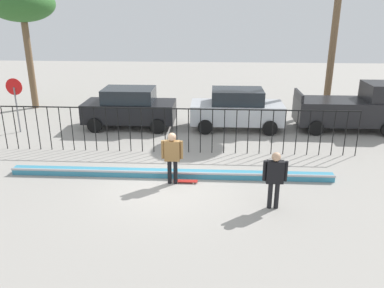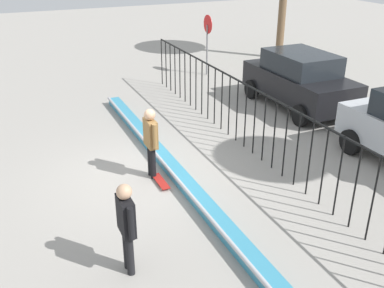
{
  "view_description": "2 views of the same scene",
  "coord_description": "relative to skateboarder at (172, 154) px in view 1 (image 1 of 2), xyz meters",
  "views": [
    {
      "loc": [
        1.44,
        -11.47,
        5.52
      ],
      "look_at": [
        0.72,
        1.02,
        1.09
      ],
      "focal_mm": 36.43,
      "sensor_mm": 36.0,
      "label": 1
    },
    {
      "loc": [
        9.27,
        -2.82,
        5.26
      ],
      "look_at": [
        0.47,
        1.09,
        0.85
      ],
      "focal_mm": 41.62,
      "sensor_mm": 36.0,
      "label": 2
    }
  ],
  "objects": [
    {
      "name": "parked_car_silver",
      "position": [
        2.4,
        6.27,
        -0.08
      ],
      "size": [
        4.3,
        2.12,
        1.9
      ],
      "rotation": [
        0.0,
        0.0,
        0.04
      ],
      "color": "#B7BABF",
      "rests_on": "ground"
    },
    {
      "name": "stop_sign",
      "position": [
        -7.67,
        5.17,
        0.57
      ],
      "size": [
        0.76,
        0.07,
        2.5
      ],
      "color": "slate",
      "rests_on": "ground"
    },
    {
      "name": "bowl_coping_ledge",
      "position": [
        -0.13,
        0.52,
        -0.93
      ],
      "size": [
        11.0,
        0.4,
        0.27
      ],
      "color": "teal",
      "rests_on": "ground"
    },
    {
      "name": "skateboarder",
      "position": [
        0.0,
        0.0,
        0.0
      ],
      "size": [
        0.71,
        0.26,
        1.75
      ],
      "rotation": [
        0.0,
        0.0,
        0.47
      ],
      "color": "black",
      "rests_on": "ground"
    },
    {
      "name": "camera_operator",
      "position": [
        3.07,
        -1.49,
        -0.02
      ],
      "size": [
        0.7,
        0.26,
        1.72
      ],
      "rotation": [
        0.0,
        0.0,
        2.49
      ],
      "color": "black",
      "rests_on": "ground"
    },
    {
      "name": "ground_plane",
      "position": [
        -0.13,
        -0.18,
        -1.05
      ],
      "size": [
        60.0,
        60.0,
        0.0
      ],
      "primitive_type": "plane",
      "color": "#9E9991"
    },
    {
      "name": "parked_car_black",
      "position": [
        -2.7,
        6.24,
        -0.08
      ],
      "size": [
        4.3,
        2.12,
        1.9
      ],
      "rotation": [
        0.0,
        0.0,
        0.02
      ],
      "color": "black",
      "rests_on": "ground"
    },
    {
      "name": "palm_tree_short",
      "position": [
        -8.96,
        9.71,
        4.53
      ],
      "size": [
        3.45,
        3.45,
        6.61
      ],
      "color": "brown",
      "rests_on": "ground"
    },
    {
      "name": "pickup_truck",
      "position": [
        7.77,
        6.39,
        -0.01
      ],
      "size": [
        4.7,
        2.12,
        2.24
      ],
      "rotation": [
        0.0,
        0.0,
        0.02
      ],
      "color": "black",
      "rests_on": "ground"
    },
    {
      "name": "skateboard",
      "position": [
        0.42,
        0.06,
        -0.99
      ],
      "size": [
        0.8,
        0.2,
        0.07
      ],
      "rotation": [
        0.0,
        0.0,
        0.1
      ],
      "color": "#A51E19",
      "rests_on": "ground"
    },
    {
      "name": "perimeter_fence",
      "position": [
        -0.13,
        2.92,
        0.06
      ],
      "size": [
        14.04,
        0.04,
        1.81
      ],
      "color": "black",
      "rests_on": "ground"
    }
  ]
}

